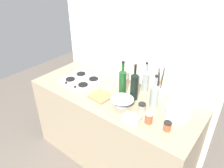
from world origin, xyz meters
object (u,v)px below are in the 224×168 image
at_px(wine_bottle_leftmost, 154,95).
at_px(utensil_crock, 158,92).
at_px(wine_bottle_rightmost, 134,86).
at_px(mixing_bowl, 122,102).
at_px(butter_dish, 132,118).
at_px(wine_bottle_mid_right, 123,81).
at_px(condiment_jar_rear, 149,118).
at_px(stovetop_hob, 82,80).
at_px(cutting_board, 101,96).
at_px(wine_bottle_mid_left, 145,81).
at_px(plate_stack, 178,111).
at_px(condiment_jar_front, 142,107).
at_px(condiment_jar_spare, 167,126).

height_order(wine_bottle_leftmost, utensil_crock, wine_bottle_leftmost).
relative_size(wine_bottle_rightmost, utensil_crock, 1.16).
height_order(mixing_bowl, butter_dish, mixing_bowl).
xyz_separation_m(wine_bottle_mid_right, condiment_jar_rear, (0.44, -0.23, -0.09)).
height_order(stovetop_hob, utensil_crock, utensil_crock).
bearing_deg(cutting_board, mixing_bowl, 1.84).
height_order(stovetop_hob, wine_bottle_mid_left, wine_bottle_mid_left).
xyz_separation_m(plate_stack, butter_dish, (-0.28, -0.29, -0.03)).
distance_m(stovetop_hob, condiment_jar_front, 0.82).
height_order(wine_bottle_leftmost, butter_dish, wine_bottle_leftmost).
height_order(utensil_crock, condiment_jar_front, utensil_crock).
xyz_separation_m(wine_bottle_mid_right, butter_dish, (0.32, -0.30, -0.12)).
bearing_deg(wine_bottle_mid_right, stovetop_hob, -171.53).
xyz_separation_m(plate_stack, wine_bottle_mid_left, (-0.44, 0.19, 0.06)).
relative_size(wine_bottle_mid_left, butter_dish, 2.31).
height_order(butter_dish, condiment_jar_spare, condiment_jar_spare).
relative_size(mixing_bowl, utensil_crock, 0.69).
height_order(wine_bottle_leftmost, condiment_jar_spare, wine_bottle_leftmost).
bearing_deg(condiment_jar_spare, butter_dish, -163.59).
height_order(wine_bottle_mid_right, cutting_board, wine_bottle_mid_right).
bearing_deg(butter_dish, condiment_jar_front, 92.07).
distance_m(utensil_crock, condiment_jar_front, 0.29).
bearing_deg(condiment_jar_rear, mixing_bowl, 170.48).
relative_size(wine_bottle_leftmost, condiment_jar_front, 4.07).
height_order(wine_bottle_leftmost, mixing_bowl, wine_bottle_leftmost).
bearing_deg(wine_bottle_mid_left, plate_stack, -23.45).
bearing_deg(wine_bottle_mid_left, wine_bottle_leftmost, -42.71).
distance_m(wine_bottle_mid_left, mixing_bowl, 0.37).
relative_size(wine_bottle_mid_left, condiment_jar_spare, 4.24).
relative_size(utensil_crock, condiment_jar_spare, 4.11).
bearing_deg(condiment_jar_rear, stovetop_hob, 170.61).
height_order(condiment_jar_spare, cutting_board, condiment_jar_spare).
xyz_separation_m(plate_stack, condiment_jar_spare, (-0.00, -0.21, -0.02)).
height_order(wine_bottle_mid_right, condiment_jar_rear, wine_bottle_mid_right).
bearing_deg(utensil_crock, stovetop_hob, -164.14).
bearing_deg(stovetop_hob, cutting_board, -16.51).
bearing_deg(cutting_board, stovetop_hob, 163.49).
bearing_deg(butter_dish, condiment_jar_spare, 16.41).
bearing_deg(cutting_board, utensil_crock, 37.81).
bearing_deg(utensil_crock, cutting_board, -142.19).
bearing_deg(wine_bottle_mid_left, condiment_jar_front, -63.82).
distance_m(wine_bottle_mid_right, condiment_jar_front, 0.35).
relative_size(wine_bottle_mid_right, condiment_jar_spare, 4.62).
relative_size(plate_stack, condiment_jar_rear, 2.23).
bearing_deg(condiment_jar_rear, condiment_jar_spare, 4.04).
bearing_deg(mixing_bowl, cutting_board, -178.16).
bearing_deg(condiment_jar_front, wine_bottle_leftmost, 68.77).
distance_m(stovetop_hob, condiment_jar_rear, 0.96).
relative_size(utensil_crock, cutting_board, 1.57).
relative_size(mixing_bowl, cutting_board, 1.09).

